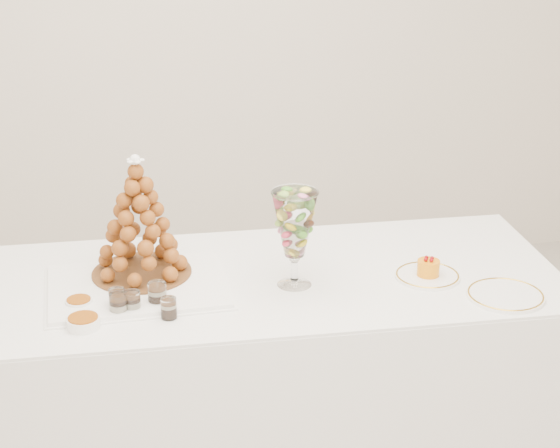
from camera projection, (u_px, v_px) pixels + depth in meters
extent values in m
cube|color=beige|center=(184.00, 2.00, 4.35)|extent=(4.50, 0.04, 2.80)
cube|color=white|center=(251.00, 383.00, 3.17)|extent=(2.07, 0.91, 0.76)
cube|color=white|center=(250.00, 280.00, 3.03)|extent=(2.06, 0.91, 0.01)
cube|color=white|center=(137.00, 287.00, 2.94)|extent=(0.55, 0.42, 0.02)
cylinder|color=white|center=(294.00, 282.00, 2.98)|extent=(0.11, 0.11, 0.02)
cylinder|color=white|center=(294.00, 268.00, 2.96)|extent=(0.02, 0.02, 0.08)
sphere|color=white|center=(294.00, 257.00, 2.95)|extent=(0.04, 0.04, 0.04)
cylinder|color=white|center=(427.00, 276.00, 3.03)|extent=(0.21, 0.21, 0.01)
cylinder|color=white|center=(505.00, 295.00, 2.90)|extent=(0.24, 0.24, 0.01)
cylinder|color=white|center=(117.00, 300.00, 2.81)|extent=(0.06, 0.06, 0.07)
cylinder|color=white|center=(132.00, 302.00, 2.79)|extent=(0.05, 0.05, 0.07)
cylinder|color=white|center=(157.00, 294.00, 2.83)|extent=(0.07, 0.07, 0.08)
cylinder|color=white|center=(118.00, 305.00, 2.77)|extent=(0.06, 0.06, 0.07)
cylinder|color=white|center=(169.00, 308.00, 2.76)|extent=(0.05, 0.05, 0.06)
cylinder|color=white|center=(79.00, 304.00, 2.83)|extent=(0.08, 0.08, 0.03)
cylinder|color=white|center=(83.00, 323.00, 2.71)|extent=(0.10, 0.10, 0.03)
cylinder|color=brown|center=(142.00, 272.00, 3.02)|extent=(0.32, 0.32, 0.01)
cone|color=brown|center=(138.00, 216.00, 2.94)|extent=(0.32, 0.32, 0.39)
sphere|color=white|center=(135.00, 161.00, 2.87)|extent=(0.04, 0.04, 0.04)
cylinder|color=orange|center=(428.00, 268.00, 3.02)|extent=(0.07, 0.07, 0.05)
sphere|color=#850408|center=(432.00, 258.00, 3.01)|extent=(0.01, 0.01, 0.01)
sphere|color=#850408|center=(426.00, 257.00, 3.01)|extent=(0.01, 0.01, 0.01)
sphere|color=#850408|center=(426.00, 260.00, 3.00)|extent=(0.01, 0.01, 0.01)
sphere|color=#850408|center=(431.00, 260.00, 2.99)|extent=(0.01, 0.01, 0.01)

